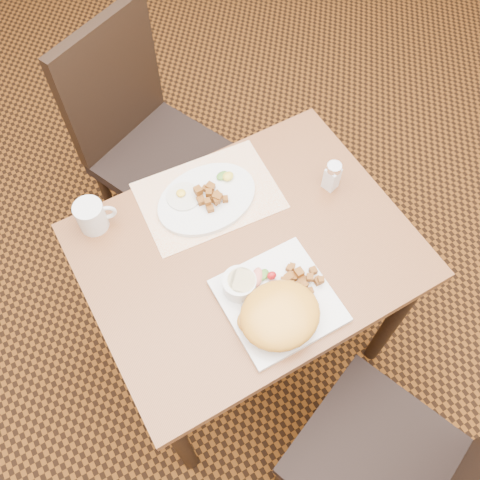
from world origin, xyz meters
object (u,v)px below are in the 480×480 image
Objects in this scene: plate_square at (278,301)px; salt_shaker at (332,176)px; plate_oval at (207,199)px; coffee_mug at (92,216)px; chair_far at (144,134)px; chair_near at (413,477)px; table at (247,266)px.

salt_shaker is (0.33, 0.24, 0.04)m from plate_square.
plate_oval is 0.33m from coffee_mug.
coffee_mug is at bearing 125.13° from plate_square.
chair_far is 0.91m from plate_square.
chair_far is (-0.12, 1.41, 0.00)m from chair_near.
chair_far reaches higher than salt_shaker.
plate_square is 0.41m from salt_shaker.
salt_shaker is 0.70m from coffee_mug.
table is 0.93× the size of chair_far.
chair_near is at bearing -82.85° from plate_oval.
salt_shaker reaches higher than plate_oval.
chair_near reaches higher than coffee_mug.
plate_oval is at bearing 96.51° from table.
chair_far is 8.61× the size of coffee_mug.
table is 2.96× the size of plate_oval.
chair_near is at bearing 71.78° from chair_far.
plate_square is at bearing -54.87° from coffee_mug.
plate_oval is (-0.11, 0.90, 0.22)m from chair_near.
chair_far reaches higher than plate_oval.
coffee_mug reaches higher than table.
table is at bearing 76.55° from chair_near.
plate_square is at bearing -88.28° from plate_oval.
salt_shaker is (0.35, -0.64, 0.26)m from chair_far.
coffee_mug reaches higher than plate_oval.
salt_shaker is 0.89× the size of coffee_mug.
plate_oval reaches higher than table.
salt_shaker is at bearing 52.52° from chair_near.
coffee_mug is (-0.31, -0.42, 0.26)m from chair_far.
salt_shaker reaches higher than plate_square.
salt_shaker is (0.34, -0.14, 0.04)m from plate_oval.
coffee_mug is at bearing 161.31° from salt_shaker.
plate_oval is at bearing 91.72° from plate_square.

